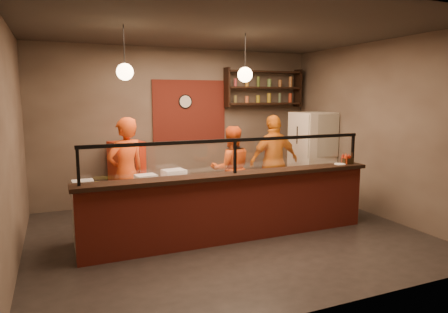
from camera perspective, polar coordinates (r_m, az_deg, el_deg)
name	(u,v)px	position (r m, az deg, el deg)	size (l,w,h in m)	color
floor	(227,234)	(6.57, 0.43, -11.04)	(6.00, 6.00, 0.00)	black
ceiling	(227,29)	(6.27, 0.46, 17.71)	(6.00, 6.00, 0.00)	#363029
wall_back	(180,125)	(8.56, -6.24, 4.46)	(6.00, 6.00, 0.00)	#6A5D4E
wall_left	(10,145)	(5.73, -28.25, 1.51)	(5.00, 5.00, 0.00)	#6A5D4E
wall_right	(376,130)	(7.90, 20.88, 3.62)	(5.00, 5.00, 0.00)	#6A5D4E
wall_front	(328,158)	(4.06, 14.60, -0.22)	(6.00, 6.00, 0.00)	#6A5D4E
brick_patch	(190,111)	(8.58, -4.93, 6.49)	(1.60, 0.04, 1.30)	maroon
service_counter	(235,209)	(6.15, 1.55, -7.51)	(4.60, 0.25, 1.00)	maroon
counter_ledge	(235,175)	(6.03, 1.57, -2.66)	(4.70, 0.37, 0.06)	black
worktop_cabinet	(222,206)	(6.61, -0.26, -7.03)	(4.60, 0.75, 0.85)	gray
worktop	(222,179)	(6.51, -0.27, -3.21)	(4.60, 0.75, 0.05)	silver
sneeze_guard	(235,153)	(5.97, 1.58, 0.55)	(4.50, 0.05, 0.52)	white
wall_shelving	(264,88)	(9.11, 5.70, 9.74)	(1.84, 0.28, 0.85)	black
wall_clock	(185,102)	(8.53, -5.57, 7.82)	(0.30, 0.30, 0.04)	black
pendant_left	(125,72)	(5.97, -13.97, 11.67)	(0.24, 0.24, 0.77)	black
pendant_right	(245,75)	(6.55, 3.02, 11.61)	(0.24, 0.24, 0.77)	black
cook_left	(126,173)	(6.89, -13.80, -2.30)	(0.68, 0.45, 1.87)	#DC4914
cook_mid	(231,169)	(7.66, 1.02, -1.81)	(0.80, 0.63, 1.65)	#D44C13
cook_right	(274,162)	(7.98, 7.15, -0.73)	(1.08, 0.45, 1.85)	orange
fridge	(312,156)	(8.78, 12.49, 0.06)	(0.78, 0.73, 1.88)	beige
red_cooler	(127,175)	(8.07, -13.67, -2.63)	(0.58, 0.53, 1.34)	red
pizza_dough	(225,176)	(6.61, 0.21, -2.76)	(0.50, 0.50, 0.01)	white
prep_tub_a	(146,180)	(6.07, -11.08, -3.27)	(0.30, 0.24, 0.15)	white
prep_tub_b	(174,175)	(6.31, -7.17, -2.64)	(0.34, 0.27, 0.17)	silver
prep_tub_c	(83,185)	(5.93, -19.52, -3.92)	(0.29, 0.23, 0.14)	silver
rolling_pin	(106,183)	(6.23, -16.46, -3.61)	(0.05, 0.05, 0.32)	yellow
condiment_caddy	(347,161)	(7.19, 17.17, -0.58)	(0.17, 0.14, 0.10)	black
pepper_mill	(352,158)	(7.18, 17.80, -0.23)	(0.04, 0.04, 0.19)	black
small_plate	(340,164)	(7.07, 16.24, -1.04)	(0.19, 0.19, 0.01)	white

